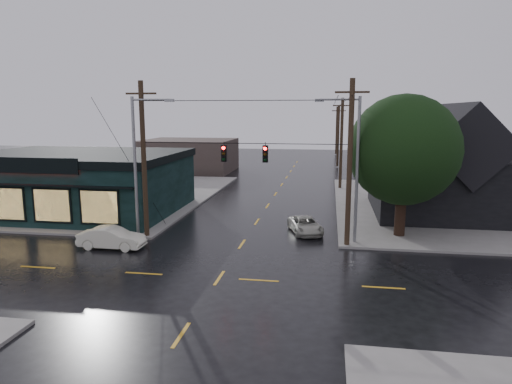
% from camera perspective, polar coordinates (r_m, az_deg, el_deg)
% --- Properties ---
extents(ground_plane, '(160.00, 160.00, 0.00)m').
position_cam_1_polar(ground_plane, '(23.35, -4.61, -10.66)').
color(ground_plane, black).
extents(sidewalk_nw, '(28.00, 28.00, 0.15)m').
position_cam_1_polar(sidewalk_nw, '(49.02, -22.04, -0.29)').
color(sidewalk_nw, gray).
rests_on(sidewalk_nw, ground).
extents(sidewalk_ne, '(28.00, 28.00, 0.15)m').
position_cam_1_polar(sidewalk_ne, '(44.50, 28.31, -1.75)').
color(sidewalk_ne, gray).
rests_on(sidewalk_ne, ground).
extents(pizza_shop, '(16.30, 12.34, 4.90)m').
position_cam_1_polar(pizza_shop, '(40.12, -21.33, 1.20)').
color(pizza_shop, black).
rests_on(pizza_shop, ground).
extents(ne_building, '(12.60, 11.60, 8.75)m').
position_cam_1_polar(ne_building, '(39.59, 23.38, 3.75)').
color(ne_building, black).
rests_on(ne_building, ground).
extents(corner_tree, '(7.15, 7.15, 9.23)m').
position_cam_1_polar(corner_tree, '(30.91, 17.99, 5.00)').
color(corner_tree, black).
rests_on(corner_tree, ground).
extents(utility_pole_nw, '(2.00, 0.32, 10.15)m').
position_cam_1_polar(utility_pole_nw, '(31.21, -13.45, -5.56)').
color(utility_pole_nw, black).
rests_on(utility_pole_nw, ground).
extents(utility_pole_ne, '(2.00, 0.32, 10.15)m').
position_cam_1_polar(utility_pole_ne, '(28.92, 11.26, -6.72)').
color(utility_pole_ne, black).
rests_on(utility_pole_ne, ground).
extents(utility_pole_far_a, '(2.00, 0.32, 9.65)m').
position_cam_1_polar(utility_pole_far_a, '(49.89, 10.44, 0.36)').
color(utility_pole_far_a, black).
rests_on(utility_pole_far_a, ground).
extents(utility_pole_far_b, '(2.00, 0.32, 9.15)m').
position_cam_1_polar(utility_pole_far_b, '(69.69, 10.12, 3.09)').
color(utility_pole_far_b, black).
rests_on(utility_pole_far_b, ground).
extents(utility_pole_far_c, '(2.00, 0.32, 9.15)m').
position_cam_1_polar(utility_pole_far_c, '(89.58, 9.94, 4.60)').
color(utility_pole_far_c, black).
rests_on(utility_pole_far_c, ground).
extents(span_signal_assembly, '(13.00, 0.48, 1.23)m').
position_cam_1_polar(span_signal_assembly, '(28.29, -1.45, 4.88)').
color(span_signal_assembly, black).
rests_on(span_signal_assembly, ground).
extents(streetlight_nw, '(5.40, 0.30, 9.15)m').
position_cam_1_polar(streetlight_nw, '(30.70, -14.47, -5.86)').
color(streetlight_nw, gray).
rests_on(streetlight_nw, ground).
extents(streetlight_ne, '(5.40, 0.30, 9.15)m').
position_cam_1_polar(streetlight_ne, '(29.61, 12.19, -6.35)').
color(streetlight_ne, gray).
rests_on(streetlight_ne, ground).
extents(bg_building_west, '(12.00, 10.00, 4.40)m').
position_cam_1_polar(bg_building_west, '(64.45, -8.31, 4.55)').
color(bg_building_west, '#41352F').
rests_on(bg_building_west, ground).
extents(bg_building_east, '(14.00, 12.00, 5.60)m').
position_cam_1_polar(bg_building_east, '(67.28, 18.37, 4.89)').
color(bg_building_east, black).
rests_on(bg_building_east, ground).
extents(sedan_cream, '(4.03, 1.42, 1.32)m').
position_cam_1_polar(sedan_cream, '(29.19, -17.60, -5.49)').
color(sedan_cream, white).
rests_on(sedan_cream, ground).
extents(suv_silver, '(2.91, 4.32, 1.10)m').
position_cam_1_polar(suv_silver, '(31.53, 6.19, -4.14)').
color(suv_silver, '#A8A89B').
rests_on(suv_silver, ground).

